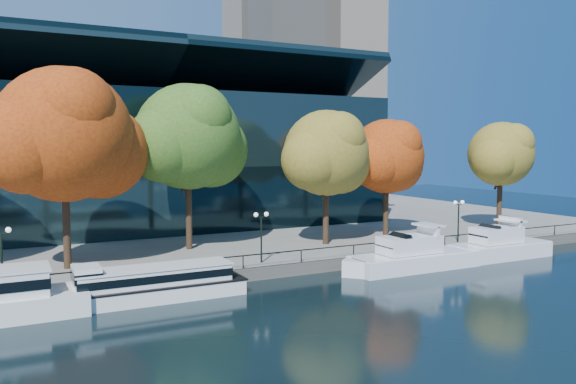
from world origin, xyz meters
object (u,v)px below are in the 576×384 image
tree_1 (67,138)px  lamp_2 (459,211)px  tree_2 (190,139)px  tree_5 (502,156)px  tour_boat (143,284)px  tree_3 (328,155)px  cruiser_far (496,246)px  cruiser_near (410,256)px  lamp_1 (261,225)px  lamp_0 (1,244)px  tree_4 (388,158)px

tree_1 → lamp_2: 35.43m
tree_2 → tree_5: tree_2 is taller
tour_boat → tree_1: bearing=114.5°
tree_1 → tour_boat: bearing=-65.5°
tree_3 → cruiser_far: bearing=-34.7°
tree_2 → cruiser_near: bearing=-39.5°
tree_1 → lamp_1: bearing=-18.8°
tree_2 → tree_3: (12.20, -3.39, -1.44)m
cruiser_near → cruiser_far: 10.00m
tree_2 → tree_3: size_ratio=1.17×
tree_3 → lamp_0: (-27.40, -4.91, -5.42)m
cruiser_near → lamp_2: (9.04, 3.93, 2.83)m
lamp_0 → tree_1: bearing=45.4°
tree_1 → tree_3: bearing=0.6°
tour_boat → tree_2: (6.94, 11.61, 9.69)m
lamp_0 → tour_boat: bearing=-21.8°
tree_3 → tree_2: bearing=164.5°
tree_3 → lamp_2: (11.66, -4.91, -5.42)m
lamp_1 → cruiser_near: bearing=-18.6°
cruiser_far → cruiser_near: bearing=-179.4°
tree_4 → lamp_2: bearing=-64.2°
tour_boat → tree_3: size_ratio=1.13×
tree_1 → tree_3: 22.83m
tour_boat → tree_2: bearing=59.1°
tree_3 → lamp_1: tree_3 is taller
tree_3 → tree_4: size_ratio=1.05×
tree_3 → lamp_2: tree_3 is taller
tree_4 → tree_5: (14.24, -1.95, 0.17)m
tour_boat → cruiser_near: bearing=-1.7°
tree_1 → lamp_1: size_ratio=3.74×
cruiser_near → lamp_1: lamp_1 is taller
tour_boat → tree_3: bearing=23.2°
tree_1 → tree_2: (10.58, 3.63, -0.02)m
lamp_1 → tree_1: bearing=161.2°
tree_5 → tour_boat: bearing=-169.0°
tree_3 → tree_4: 8.60m
lamp_1 → lamp_2: same height
lamp_2 → cruiser_near: bearing=-156.5°
cruiser_far → tree_1: 37.67m
tree_2 → lamp_1: size_ratio=3.65×
cruiser_far → tree_4: tree_4 is taller
tree_1 → lamp_1: (13.70, -4.67, -6.87)m
tree_2 → tree_5: 35.04m
tree_1 → tree_4: (31.16, 2.12, -1.87)m
tree_5 → cruiser_near: bearing=-156.3°
tree_4 → lamp_2: size_ratio=2.97×
tree_3 → lamp_0: tree_3 is taller
cruiser_near → tree_4: (5.76, 10.73, 7.83)m
cruiser_far → lamp_2: lamp_2 is taller
cruiser_near → lamp_2: lamp_2 is taller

